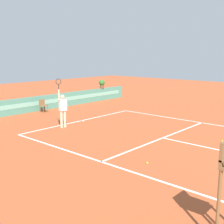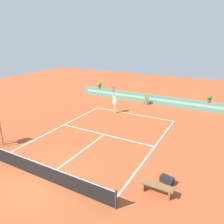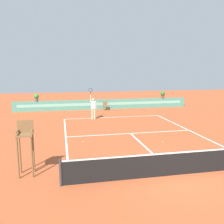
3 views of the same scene
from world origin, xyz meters
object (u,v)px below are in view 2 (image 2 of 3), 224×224
object	(u,v)px
ball_kid_chair	(146,100)
tennis_ball_mid_court	(102,151)
potted_plant_far_right	(209,98)
bench_courtside	(157,187)
gear_bag	(167,180)
tennis_ball_near_baseline	(62,132)
potted_plant_far_left	(100,85)
tennis_player	(115,103)

from	to	relation	value
ball_kid_chair	tennis_ball_mid_court	size ratio (longest dim) A/B	12.50
potted_plant_far_right	bench_courtside	bearing A→B (deg)	-93.10
ball_kid_chair	gear_bag	bearing A→B (deg)	-65.24
tennis_ball_near_baseline	potted_plant_far_right	size ratio (longest dim) A/B	0.09
tennis_ball_near_baseline	potted_plant_far_left	world-z (taller)	potted_plant_far_left
tennis_player	potted_plant_far_right	distance (m)	9.63
potted_plant_far_left	potted_plant_far_right	bearing A→B (deg)	0.00
bench_courtside	tennis_player	xyz separation A→B (m)	(-7.45, 9.58, 0.67)
tennis_player	potted_plant_far_right	size ratio (longest dim) A/B	3.57
bench_courtside	tennis_player	distance (m)	12.15
ball_kid_chair	tennis_ball_near_baseline	size ratio (longest dim) A/B	12.50
tennis_player	tennis_ball_mid_court	xyz separation A→B (m)	(2.97, -7.32, -1.02)
potted_plant_far_left	gear_bag	bearing A→B (deg)	-46.97
bench_courtside	potted_plant_far_right	world-z (taller)	potted_plant_far_right
potted_plant_far_left	tennis_ball_near_baseline	bearing A→B (deg)	-72.86
potted_plant_far_left	tennis_player	bearing A→B (deg)	-45.29
gear_bag	tennis_player	world-z (taller)	tennis_player
tennis_ball_near_baseline	potted_plant_far_left	distance (m)	11.94
tennis_player	potted_plant_far_right	world-z (taller)	tennis_player
tennis_player	potted_plant_far_right	bearing A→B (deg)	31.12
tennis_ball_near_baseline	tennis_player	bearing A→B (deg)	77.31
tennis_player	tennis_ball_near_baseline	bearing A→B (deg)	-102.69
ball_kid_chair	tennis_ball_mid_court	world-z (taller)	ball_kid_chair
bench_courtside	potted_plant_far_left	world-z (taller)	potted_plant_far_left
gear_bag	potted_plant_far_right	world-z (taller)	potted_plant_far_right
tennis_ball_near_baseline	tennis_ball_mid_court	size ratio (longest dim) A/B	1.00
bench_courtside	potted_plant_far_right	size ratio (longest dim) A/B	2.21
gear_bag	potted_plant_far_right	distance (m)	13.55
gear_bag	tennis_ball_mid_court	size ratio (longest dim) A/B	10.29
tennis_ball_near_baseline	gear_bag	bearing A→B (deg)	-13.30
ball_kid_chair	gear_bag	world-z (taller)	ball_kid_chair
tennis_ball_mid_court	potted_plant_far_right	size ratio (longest dim) A/B	0.09
ball_kid_chair	tennis_player	world-z (taller)	tennis_player
tennis_player	potted_plant_far_left	bearing A→B (deg)	134.71
tennis_player	potted_plant_far_left	distance (m)	7.01
tennis_ball_mid_court	tennis_player	bearing A→B (deg)	112.07
tennis_ball_mid_court	gear_bag	bearing A→B (deg)	-14.21
potted_plant_far_left	ball_kid_chair	bearing A→B (deg)	-6.23
tennis_ball_mid_court	potted_plant_far_left	bearing A→B (deg)	122.70
ball_kid_chair	potted_plant_far_right	xyz separation A→B (m)	(6.46, 0.73, 0.93)
bench_courtside	potted_plant_far_right	xyz separation A→B (m)	(0.79, 14.55, 1.04)
ball_kid_chair	potted_plant_far_left	size ratio (longest dim) A/B	1.17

